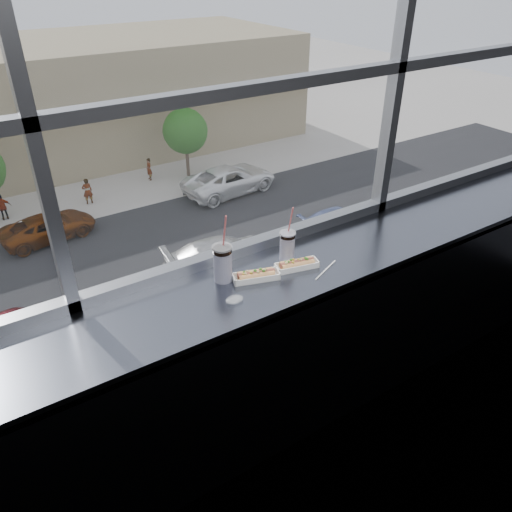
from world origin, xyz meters
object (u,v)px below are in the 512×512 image
hotdog_tray_right (297,264)px  tree_right (185,131)px  car_near_e (340,217)px  wrapper (235,299)px  soda_cup_left (223,262)px  pedestrian_b (2,205)px  soda_cup_right (287,245)px  car_near_c (12,323)px  car_far_c (230,175)px  car_far_b (47,223)px  pedestrian_c (87,189)px  pedestrian_d (149,167)px  hotdog_tray_left (256,275)px  car_near_d (225,251)px  loose_straw (325,270)px

hotdog_tray_right → tree_right: 32.11m
car_near_e → wrapper: bearing=137.4°
soda_cup_left → pedestrian_b: 30.12m
soda_cup_right → car_near_c: size_ratio=0.06×
soda_cup_left → tree_right: soda_cup_left is taller
hotdog_tray_right → car_near_c: bearing=107.3°
wrapper → car_near_e: bearing=45.4°
car_far_c → car_near_c: bearing=113.0°
car_far_b → pedestrian_c: size_ratio=2.79×
car_far_c → car_far_b: size_ratio=1.26×
soda_cup_right → tree_right: (12.28, 28.19, -8.99)m
pedestrian_d → hotdog_tray_right: bearing=-18.5°
car_far_c → pedestrian_d: bearing=31.1°
pedestrian_c → soda_cup_right: bearing=79.5°
soda_cup_left → car_far_b: bearing=84.4°
pedestrian_b → tree_right: tree_right is taller
pedestrian_b → hotdog_tray_left: bearing=88.8°
car_far_c → pedestrian_b: size_ratio=3.65×
tree_right → soda_cup_left: bearing=-114.2°
car_near_d → pedestrian_b: car_near_d is taller
car_near_e → tree_right: (-3.43, 12.00, 2.21)m
wrapper → car_far_b: 26.90m
soda_cup_left → car_near_d: (8.80, 16.18, -11.00)m
hotdog_tray_left → car_far_c: hotdog_tray_left is taller
hotdog_tray_right → car_far_b: bearing=98.4°
soda_cup_left → loose_straw: (0.50, -0.22, -0.11)m
car_far_b → car_near_e: (13.75, -8.00, 0.02)m
hotdog_tray_left → car_near_c: 19.71m
soda_cup_left → car_far_c: soda_cup_left is taller
soda_cup_right → soda_cup_left: bearing=177.6°
car_near_d → pedestrian_d: (1.33, 12.77, -0.26)m
hotdog_tray_right → pedestrian_c: (5.09, 27.58, -11.09)m
car_near_c → car_far_b: bearing=-27.5°
wrapper → car_far_c: 30.03m
car_far_c → car_near_e: bearing=-169.2°
wrapper → car_near_c: wrapper is taller
hotdog_tray_right → pedestrian_b: size_ratio=0.13×
car_near_e → pedestrian_b: 19.38m
car_near_d → car_near_e: 7.31m
hotdog_tray_left → pedestrian_c: (5.34, 27.55, -11.09)m
car_near_e → hotdog_tray_left: bearing=137.6°
wrapper → car_far_c: size_ratio=0.01×
loose_straw → car_far_b: (1.86, 24.40, -11.12)m
car_near_d → car_near_e: size_ratio=1.23×
hotdog_tray_left → wrapper: hotdog_tray_left is taller
loose_straw → hotdog_tray_right: bearing=114.9°
hotdog_tray_right → tree_right: size_ratio=0.05×
car_near_d → pedestrian_b: 14.29m
hotdog_tray_right → car_far_c: hotdog_tray_right is taller
hotdog_tray_left → soda_cup_left: (-0.15, 0.09, 0.09)m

